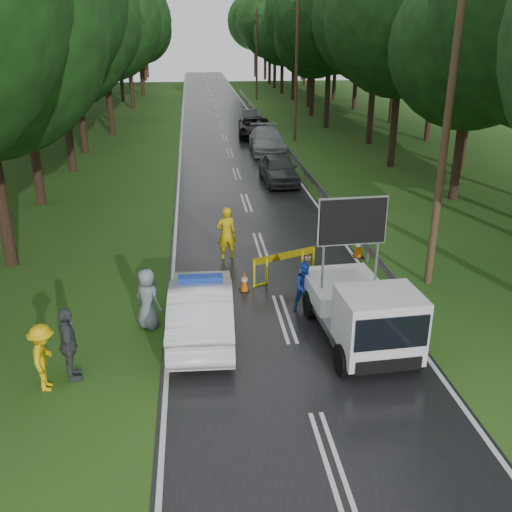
{
  "coord_description": "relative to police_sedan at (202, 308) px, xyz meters",
  "views": [
    {
      "loc": [
        -2.47,
        -14.74,
        7.98
      ],
      "look_at": [
        -0.64,
        1.8,
        1.3
      ],
      "focal_mm": 40.0,
      "sensor_mm": 36.0,
      "label": 1
    }
  ],
  "objects": [
    {
      "name": "officer",
      "position": [
        1.03,
        5.5,
        0.19
      ],
      "size": [
        0.8,
        0.61,
        1.99
      ],
      "primitive_type": "imported",
      "rotation": [
        0.0,
        0.0,
        3.34
      ],
      "color": "gold",
      "rests_on": "ground"
    },
    {
      "name": "utility_pole_mid",
      "position": [
        7.62,
        28.62,
        4.26
      ],
      "size": [
        1.4,
        0.24,
        10.0
      ],
      "color": "#4F3424",
      "rests_on": "ground"
    },
    {
      "name": "civilian",
      "position": [
        3.13,
        1.12,
        -0.03
      ],
      "size": [
        0.8,
        0.65,
        1.55
      ],
      "primitive_type": "imported",
      "rotation": [
        0.0,
        0.0,
        0.08
      ],
      "color": "#1C42B8",
      "rests_on": "ground"
    },
    {
      "name": "cone_right",
      "position": [
        5.92,
        5.12,
        -0.41
      ],
      "size": [
        0.38,
        0.38,
        0.81
      ],
      "color": "black",
      "rests_on": "ground"
    },
    {
      "name": "work_truck",
      "position": [
        4.23,
        -1.05,
        0.21
      ],
      "size": [
        2.36,
        4.82,
        3.75
      ],
      "rotation": [
        0.0,
        0.0,
        0.06
      ],
      "color": "gray",
      "rests_on": "ground"
    },
    {
      "name": "bystander_mid",
      "position": [
        -3.2,
        -1.88,
        0.14
      ],
      "size": [
        0.72,
        1.19,
        1.89
      ],
      "primitive_type": "imported",
      "rotation": [
        0.0,
        0.0,
        1.81
      ],
      "color": "#404247",
      "rests_on": "ground"
    },
    {
      "name": "cone_far",
      "position": [
        3.82,
        4.2,
        -0.47
      ],
      "size": [
        0.32,
        0.32,
        0.68
      ],
      "color": "black",
      "rests_on": "ground"
    },
    {
      "name": "cone_center",
      "position": [
        1.42,
        2.62,
        -0.47
      ],
      "size": [
        0.33,
        0.33,
        0.69
      ],
      "color": "black",
      "rests_on": "ground"
    },
    {
      "name": "cone_near_left",
      "position": [
        -0.73,
        -1.73,
        -0.47
      ],
      "size": [
        0.33,
        0.33,
        0.7
      ],
      "color": "black",
      "rests_on": "ground"
    },
    {
      "name": "road",
      "position": [
        2.42,
        30.62,
        -0.8
      ],
      "size": [
        7.0,
        140.0,
        0.02
      ],
      "primitive_type": "cube",
      "color": "black",
      "rests_on": "ground"
    },
    {
      "name": "queue_car_third",
      "position": [
        4.78,
        30.63,
        -0.06
      ],
      "size": [
        2.86,
        5.53,
        1.49
      ],
      "primitive_type": "imported",
      "rotation": [
        0.0,
        0.0,
        -0.07
      ],
      "color": "black",
      "rests_on": "ground"
    },
    {
      "name": "police_sedan",
      "position": [
        0.0,
        0.0,
        0.0
      ],
      "size": [
        1.86,
        4.91,
        1.76
      ],
      "rotation": [
        0.0,
        0.0,
        3.11
      ],
      "color": "silver",
      "rests_on": "ground"
    },
    {
      "name": "cone_left_mid",
      "position": [
        0.17,
        1.77,
        -0.48
      ],
      "size": [
        0.32,
        0.32,
        0.68
      ],
      "color": "black",
      "rests_on": "ground"
    },
    {
      "name": "guardrail",
      "position": [
        6.12,
        30.29,
        -0.26
      ],
      "size": [
        0.12,
        60.06,
        0.7
      ],
      "color": "gray",
      "rests_on": "ground"
    },
    {
      "name": "queue_car_fourth",
      "position": [
        5.02,
        36.63,
        -0.17
      ],
      "size": [
        1.59,
        3.93,
        1.27
      ],
      "primitive_type": "imported",
      "rotation": [
        0.0,
        0.0,
        -0.07
      ],
      "color": "#45474D",
      "rests_on": "ground"
    },
    {
      "name": "utility_pole_far",
      "position": [
        7.62,
        54.62,
        4.26
      ],
      "size": [
        1.4,
        0.24,
        10.0
      ],
      "color": "#4F3424",
      "rests_on": "ground"
    },
    {
      "name": "barrier",
      "position": [
        2.85,
        3.35,
        -0.04
      ],
      "size": [
        2.27,
        1.0,
        1.01
      ],
      "rotation": [
        0.0,
        0.0,
        0.4
      ],
      "color": "yellow",
      "rests_on": "ground"
    },
    {
      "name": "bystander_right",
      "position": [
        -1.5,
        0.55,
        0.08
      ],
      "size": [
        1.03,
        1.0,
        1.78
      ],
      "primitive_type": "imported",
      "rotation": [
        0.0,
        0.0,
        2.42
      ],
      "color": "slate",
      "rests_on": "ground"
    },
    {
      "name": "queue_car_first",
      "position": [
        4.58,
        16.4,
        -0.04
      ],
      "size": [
        1.97,
        4.55,
        1.53
      ],
      "primitive_type": "imported",
      "rotation": [
        0.0,
        0.0,
        0.04
      ],
      "color": "#3B3E43",
      "rests_on": "ground"
    },
    {
      "name": "queue_car_second",
      "position": [
        5.02,
        24.63,
        0.02
      ],
      "size": [
        2.47,
        5.74,
        1.65
      ],
      "primitive_type": "imported",
      "rotation": [
        0.0,
        0.0,
        -0.03
      ],
      "color": "#9B9EA2",
      "rests_on": "ground"
    },
    {
      "name": "utility_pole_near",
      "position": [
        7.62,
        2.62,
        4.26
      ],
      "size": [
        1.4,
        0.24,
        10.0
      ],
      "color": "#4F3424",
      "rests_on": "ground"
    },
    {
      "name": "ground",
      "position": [
        2.42,
        0.62,
        -0.81
      ],
      "size": [
        160.0,
        160.0,
        0.0
      ],
      "primitive_type": "plane",
      "color": "#184513",
      "rests_on": "ground"
    },
    {
      "name": "bystander_left",
      "position": [
        -3.71,
        -2.21,
        0.04
      ],
      "size": [
        0.7,
        1.13,
        1.68
      ],
      "primitive_type": "imported",
      "rotation": [
        0.0,
        0.0,
        1.64
      ],
      "color": "yellow",
      "rests_on": "ground"
    }
  ]
}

